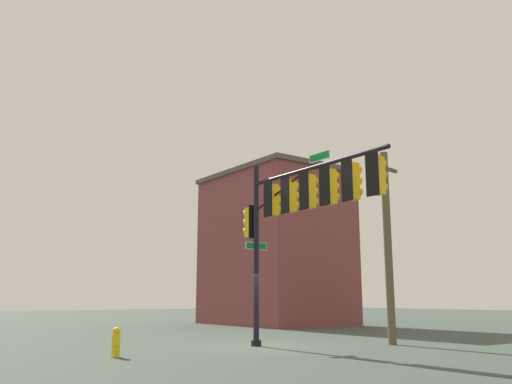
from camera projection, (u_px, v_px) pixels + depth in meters
ground_plane at (256, 346)px, 18.70m from camera, size 120.00×120.00×0.00m
signal_pole_assembly at (299, 204)px, 17.74m from camera, size 6.94×0.94×6.48m
utility_pole at (388, 242)px, 20.03m from camera, size 0.42×1.79×7.17m
fire_hydrant at (116, 342)px, 15.30m from camera, size 0.33×0.24×0.83m
brick_building at (275, 247)px, 34.98m from camera, size 9.18×6.85×9.76m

